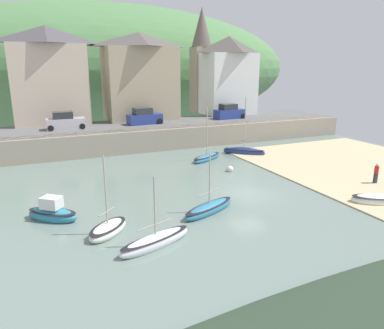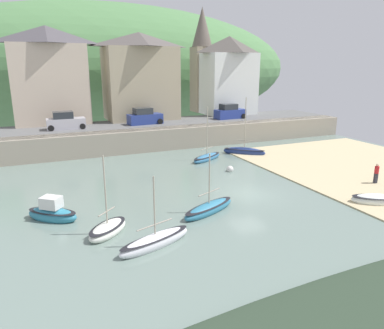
% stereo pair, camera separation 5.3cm
% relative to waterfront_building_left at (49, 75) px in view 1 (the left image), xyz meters
% --- Properties ---
extents(ground, '(48.00, 41.00, 0.61)m').
position_rel_waterfront_building_left_xyz_m(ground, '(13.26, -34.76, -7.95)').
color(ground, slate).
extents(quay_seawall, '(48.00, 9.40, 2.40)m').
position_rel_waterfront_building_left_xyz_m(quay_seawall, '(11.87, -7.70, -6.76)').
color(quay_seawall, gray).
rests_on(quay_seawall, ground).
extents(hillside_backdrop, '(80.00, 44.00, 24.58)m').
position_rel_waterfront_building_left_xyz_m(hillside_backdrop, '(12.28, 30.00, 0.49)').
color(hillside_backdrop, '#52824C').
rests_on(hillside_backdrop, ground).
extents(waterfront_building_left, '(8.79, 4.34, 11.26)m').
position_rel_waterfront_building_left_xyz_m(waterfront_building_left, '(0.00, 0.00, 0.00)').
color(waterfront_building_left, beige).
rests_on(waterfront_building_left, ground).
extents(waterfront_building_centre, '(9.23, 6.17, 10.89)m').
position_rel_waterfront_building_left_xyz_m(waterfront_building_centre, '(10.95, 0.00, -0.21)').
color(waterfront_building_centre, tan).
rests_on(waterfront_building_centre, ground).
extents(waterfront_building_right, '(7.38, 5.40, 10.79)m').
position_rel_waterfront_building_left_xyz_m(waterfront_building_right, '(23.97, 0.00, -0.23)').
color(waterfront_building_right, silver).
rests_on(waterfront_building_right, ground).
extents(church_with_spire, '(3.00, 3.00, 15.02)m').
position_rel_waterfront_building_left_xyz_m(church_with_spire, '(21.62, 4.00, 2.04)').
color(church_with_spire, gray).
rests_on(church_with_spire, ground).
extents(dinghy_open_wooden, '(3.39, 3.10, 1.72)m').
position_rel_waterfront_building_left_xyz_m(dinghy_open_wooden, '(-1.76, -24.19, -7.70)').
color(dinghy_open_wooden, teal).
rests_on(dinghy_open_wooden, ground).
extents(fishing_boat_green, '(4.52, 2.37, 4.11)m').
position_rel_waterfront_building_left_xyz_m(fishing_boat_green, '(3.04, -30.06, -7.82)').
color(fishing_boat_green, white).
rests_on(fishing_boat_green, ground).
extents(motorboat_with_cabin, '(4.07, 3.80, 6.30)m').
position_rel_waterfront_building_left_xyz_m(motorboat_with_cabin, '(18.17, -14.24, -7.79)').
color(motorboat_with_cabin, navy).
rests_on(motorboat_with_cabin, ground).
extents(rowboat_small_beached, '(3.08, 3.03, 4.81)m').
position_rel_waterfront_building_left_xyz_m(rowboat_small_beached, '(1.01, -27.57, -7.83)').
color(rowboat_small_beached, white).
rests_on(rowboat_small_beached, ground).
extents(sailboat_white_hull, '(4.26, 3.10, 5.48)m').
position_rel_waterfront_building_left_xyz_m(sailboat_white_hull, '(13.46, -14.81, -7.85)').
color(sailboat_white_hull, teal).
rests_on(sailboat_white_hull, ground).
extents(sailboat_nearest_shore, '(4.58, 2.83, 4.14)m').
position_rel_waterfront_building_left_xyz_m(sailboat_nearest_shore, '(7.68, -27.06, -7.85)').
color(sailboat_nearest_shore, teal).
rests_on(sailboat_nearest_shore, ground).
extents(sailboat_far_left, '(3.57, 2.82, 0.93)m').
position_rel_waterfront_building_left_xyz_m(sailboat_far_left, '(18.97, -30.36, -7.83)').
color(sailboat_far_left, white).
rests_on(sailboat_far_left, ground).
extents(parked_car_near_slipway, '(4.12, 1.82, 1.95)m').
position_rel_waterfront_building_left_xyz_m(parked_car_near_slipway, '(0.95, -4.50, -4.92)').
color(parked_car_near_slipway, '#B4B1BA').
rests_on(parked_car_near_slipway, ground).
extents(parked_car_by_wall, '(4.24, 2.08, 1.95)m').
position_rel_waterfront_building_left_xyz_m(parked_car_by_wall, '(10.04, -4.50, -4.92)').
color(parked_car_by_wall, navy).
rests_on(parked_car_by_wall, ground).
extents(parked_car_end_of_row, '(4.21, 1.99, 1.95)m').
position_rel_waterfront_building_left_xyz_m(parked_car_end_of_row, '(21.76, -4.50, -4.92)').
color(parked_car_end_of_row, navy).
rests_on(parked_car_end_of_row, ground).
extents(person_near_water, '(0.34, 0.34, 1.62)m').
position_rel_waterfront_building_left_xyz_m(person_near_water, '(22.54, -27.22, -7.13)').
color(person_near_water, '#282833').
rests_on(person_near_water, ground).
extents(mooring_buoy, '(0.63, 0.63, 0.63)m').
position_rel_waterfront_building_left_xyz_m(mooring_buoy, '(13.60, -19.31, -7.93)').
color(mooring_buoy, silver).
rests_on(mooring_buoy, ground).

